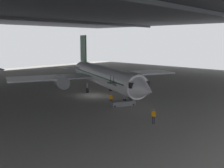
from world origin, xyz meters
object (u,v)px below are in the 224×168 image
crew_worker_near_nose (154,115)px  airplane_main (103,76)px  boarding_stairs (122,101)px  crew_worker_by_stairs (111,98)px

crew_worker_near_nose → airplane_main: bearing=63.8°
boarding_stairs → crew_worker_by_stairs: bearing=115.2°
crew_worker_near_nose → crew_worker_by_stairs: bearing=71.2°
crew_worker_by_stairs → airplane_main: bearing=54.2°
boarding_stairs → crew_worker_by_stairs: boarding_stairs is taller
boarding_stairs → crew_worker_by_stairs: 1.70m
airplane_main → crew_worker_near_nose: (-8.24, -16.71, -2.27)m
airplane_main → crew_worker_near_nose: airplane_main is taller
airplane_main → crew_worker_by_stairs: 8.60m
crew_worker_near_nose → crew_worker_by_stairs: size_ratio=1.05×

